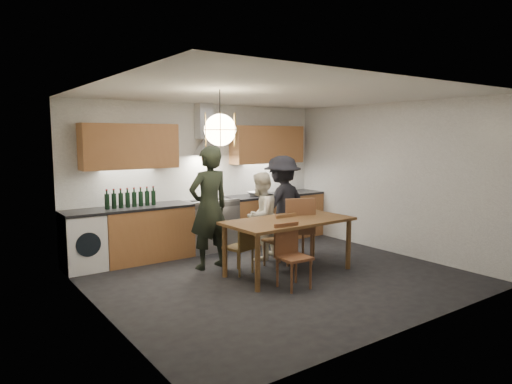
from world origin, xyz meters
TOP-DOWN VIEW (x-y plane):
  - ground at (0.00, 0.00)m, footprint 5.00×5.00m
  - room_shell at (0.00, 0.00)m, footprint 5.02×4.52m
  - counter_run at (0.02, 1.95)m, footprint 5.00×0.62m
  - range_stove at (0.00, 1.94)m, footprint 0.90×0.60m
  - wall_fixtures at (0.00, 2.07)m, footprint 4.30×0.54m
  - pendant_lamp at (-1.00, -0.10)m, footprint 0.43×0.43m
  - dining_table at (0.24, 0.04)m, footprint 1.93×1.00m
  - chair_back_left at (-0.35, 0.38)m, footprint 0.44×0.44m
  - chair_back_mid at (0.32, 0.29)m, footprint 0.39×0.39m
  - chair_back_right at (0.67, 0.32)m, footprint 0.63×0.63m
  - chair_front at (-0.14, -0.46)m, footprint 0.40×0.40m
  - person_left at (-0.58, 0.94)m, footprint 0.72×0.50m
  - person_mid at (0.36, 0.91)m, footprint 0.86×0.79m
  - person_right at (0.88, 0.99)m, footprint 1.20×0.83m
  - mixing_bowl at (0.99, 1.91)m, footprint 0.33×0.33m
  - stock_pot at (1.69, 1.90)m, footprint 0.20×0.20m
  - wine_bottles at (-1.43, 1.95)m, footprint 0.83×0.07m

SIDE VIEW (x-z plane):
  - ground at x=0.00m, z-range 0.00..0.00m
  - range_stove at x=0.00m, z-range -0.02..0.90m
  - counter_run at x=0.02m, z-range 0.00..0.90m
  - chair_back_left at x=-0.35m, z-range 0.06..0.86m
  - chair_back_mid at x=0.32m, z-range 0.06..0.92m
  - chair_front at x=-0.14m, z-range 0.06..0.92m
  - chair_back_right at x=0.67m, z-range 0.08..1.15m
  - dining_table at x=0.24m, z-range 0.31..1.11m
  - person_mid at x=0.36m, z-range 0.00..1.44m
  - person_right at x=0.88m, z-range 0.00..1.69m
  - person_left at x=-0.58m, z-range 0.00..1.88m
  - mixing_bowl at x=0.99m, z-range 0.90..0.98m
  - stock_pot at x=1.69m, z-range 0.90..1.02m
  - wine_bottles at x=-1.43m, z-range 0.90..1.21m
  - room_shell at x=0.00m, z-range 0.40..3.01m
  - wall_fixtures at x=0.00m, z-range 1.32..2.42m
  - pendant_lamp at x=-1.00m, z-range 1.75..2.45m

